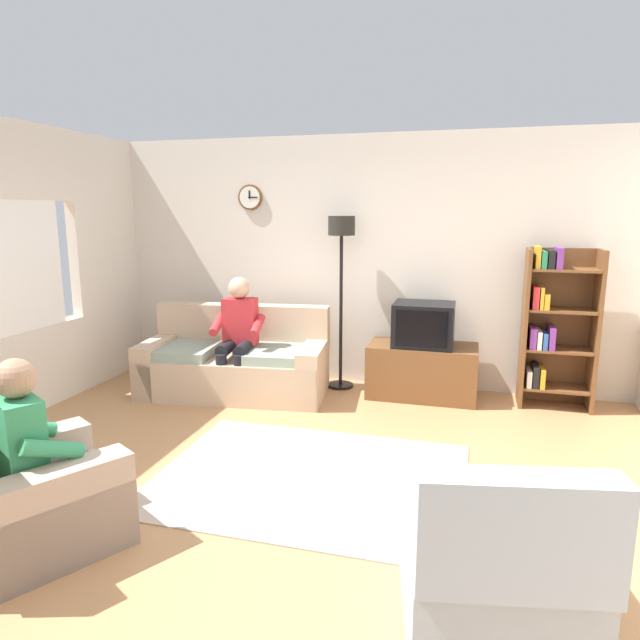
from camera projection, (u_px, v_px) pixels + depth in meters
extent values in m
plane|color=#B27F51|center=(288.00, 490.00, 3.83)|extent=(12.00, 12.00, 0.00)
cube|color=silver|center=(364.00, 262.00, 6.09)|extent=(6.20, 0.12, 2.70)
cylinder|color=brown|center=(250.00, 197.00, 6.21)|extent=(0.28, 0.03, 0.28)
cylinder|color=white|center=(250.00, 197.00, 6.20)|extent=(0.24, 0.01, 0.24)
cube|color=black|center=(249.00, 195.00, 6.18)|extent=(0.02, 0.01, 0.09)
cube|color=black|center=(253.00, 197.00, 6.18)|extent=(0.11, 0.01, 0.01)
cube|color=silver|center=(107.00, 256.00, 6.29)|extent=(0.12, 1.10, 1.20)
cube|color=tan|center=(234.00, 375.00, 5.81)|extent=(1.98, 1.05, 0.42)
cube|color=tan|center=(243.00, 326.00, 6.07)|extent=(1.91, 0.42, 0.48)
cube|color=tan|center=(313.00, 372.00, 5.67)|extent=(0.31, 0.86, 0.56)
cube|color=tan|center=(158.00, 365.00, 5.92)|extent=(0.31, 0.86, 0.56)
cube|color=gray|center=(279.00, 354.00, 5.63)|extent=(0.67, 0.74, 0.10)
cube|color=gray|center=(186.00, 350.00, 5.78)|extent=(0.67, 0.74, 0.10)
cube|color=brown|center=(422.00, 371.00, 5.72)|extent=(1.10, 0.56, 0.55)
cube|color=black|center=(424.00, 362.00, 5.96)|extent=(1.10, 0.04, 0.03)
cube|color=black|center=(424.00, 324.00, 5.61)|extent=(0.60, 0.48, 0.44)
cube|color=black|center=(421.00, 329.00, 5.38)|extent=(0.50, 0.01, 0.36)
cube|color=brown|center=(524.00, 328.00, 5.42)|extent=(0.04, 0.36, 1.55)
cube|color=brown|center=(595.00, 332.00, 5.26)|extent=(0.04, 0.36, 1.55)
cube|color=brown|center=(556.00, 326.00, 5.50)|extent=(0.64, 0.02, 1.55)
cube|color=brown|center=(554.00, 387.00, 5.45)|extent=(0.60, 0.34, 0.02)
cube|color=silver|center=(528.00, 377.00, 5.48)|extent=(0.04, 0.28, 0.17)
cube|color=black|center=(535.00, 375.00, 5.46)|extent=(0.06, 0.28, 0.21)
cube|color=gold|center=(541.00, 376.00, 5.45)|extent=(0.05, 0.28, 0.19)
cube|color=brown|center=(557.00, 349.00, 5.38)|extent=(0.60, 0.34, 0.02)
cube|color=#72338C|center=(532.00, 337.00, 5.40)|extent=(0.06, 0.28, 0.20)
cube|color=silver|center=(538.00, 339.00, 5.39)|extent=(0.04, 0.28, 0.17)
cube|color=#2D59A5|center=(544.00, 340.00, 5.37)|extent=(0.04, 0.28, 0.16)
cube|color=#72338C|center=(551.00, 337.00, 5.35)|extent=(0.05, 0.28, 0.22)
cube|color=brown|center=(561.00, 310.00, 5.30)|extent=(0.60, 0.34, 0.02)
cube|color=red|center=(535.00, 297.00, 5.32)|extent=(0.06, 0.28, 0.22)
cube|color=gold|center=(541.00, 297.00, 5.31)|extent=(0.03, 0.28, 0.21)
cube|color=gold|center=(546.00, 301.00, 5.30)|extent=(0.05, 0.28, 0.15)
cube|color=brown|center=(564.00, 270.00, 5.23)|extent=(0.60, 0.34, 0.02)
cube|color=gold|center=(537.00, 257.00, 5.25)|extent=(0.04, 0.28, 0.21)
cube|color=#267F4C|center=(543.00, 260.00, 5.24)|extent=(0.05, 0.28, 0.16)
cube|color=black|center=(550.00, 259.00, 5.22)|extent=(0.06, 0.28, 0.17)
cube|color=#72338C|center=(558.00, 258.00, 5.20)|extent=(0.06, 0.28, 0.20)
cylinder|color=black|center=(340.00, 385.00, 6.10)|extent=(0.28, 0.28, 0.03)
cylinder|color=black|center=(341.00, 311.00, 5.94)|extent=(0.04, 0.04, 1.70)
cylinder|color=black|center=(342.00, 226.00, 5.76)|extent=(0.28, 0.28, 0.20)
cube|color=tan|center=(37.00, 512.00, 3.18)|extent=(1.12, 1.13, 0.40)
cube|color=tan|center=(23.00, 480.00, 3.39)|extent=(0.58, 0.79, 0.56)
cube|color=tan|center=(59.00, 519.00, 2.97)|extent=(0.58, 0.79, 0.56)
cube|color=#9EADBC|center=(490.00, 576.00, 2.62)|extent=(0.94, 0.98, 0.40)
cube|color=#9EADBC|center=(518.00, 535.00, 2.17)|extent=(0.82, 0.33, 0.50)
cube|color=#9EADBC|center=(426.00, 555.00, 2.65)|extent=(0.35, 0.82, 0.56)
cube|color=#9EADBC|center=(555.00, 562.00, 2.60)|extent=(0.35, 0.82, 0.56)
cube|color=#AD9E8E|center=(311.00, 477.00, 4.01)|extent=(2.20, 1.70, 0.01)
cube|color=red|center=(240.00, 321.00, 5.73)|extent=(0.36, 0.24, 0.48)
sphere|color=#D8AD8C|center=(239.00, 288.00, 5.65)|extent=(0.22, 0.22, 0.22)
cylinder|color=black|center=(244.00, 348.00, 5.57)|extent=(0.17, 0.39, 0.13)
cylinder|color=black|center=(227.00, 348.00, 5.60)|extent=(0.17, 0.39, 0.13)
cylinder|color=black|center=(239.00, 381.00, 5.44)|extent=(0.12, 0.12, 0.52)
cylinder|color=black|center=(222.00, 380.00, 5.47)|extent=(0.12, 0.12, 0.52)
cylinder|color=red|center=(258.00, 326.00, 5.60)|extent=(0.13, 0.34, 0.20)
cylinder|color=red|center=(218.00, 324.00, 5.66)|extent=(0.13, 0.34, 0.20)
cube|color=#338C59|center=(20.00, 440.00, 3.06)|extent=(0.39, 0.34, 0.48)
sphere|color=#A37A5B|center=(15.00, 378.00, 2.99)|extent=(0.22, 0.22, 0.22)
cylinder|color=#4C4742|center=(54.00, 464.00, 3.29)|extent=(0.30, 0.39, 0.13)
cylinder|color=#4C4742|center=(65.00, 474.00, 3.17)|extent=(0.30, 0.39, 0.13)
cylinder|color=#4C4742|center=(89.00, 487.00, 3.47)|extent=(0.15, 0.15, 0.40)
cylinder|color=#4C4742|center=(101.00, 498.00, 3.34)|extent=(0.15, 0.15, 0.40)
cylinder|color=#338C59|center=(27.00, 428.00, 3.27)|extent=(0.25, 0.33, 0.20)
cylinder|color=#338C59|center=(52.00, 449.00, 2.98)|extent=(0.25, 0.33, 0.20)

